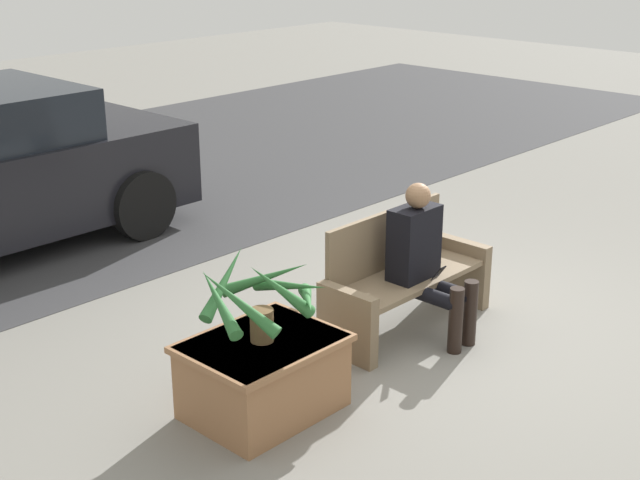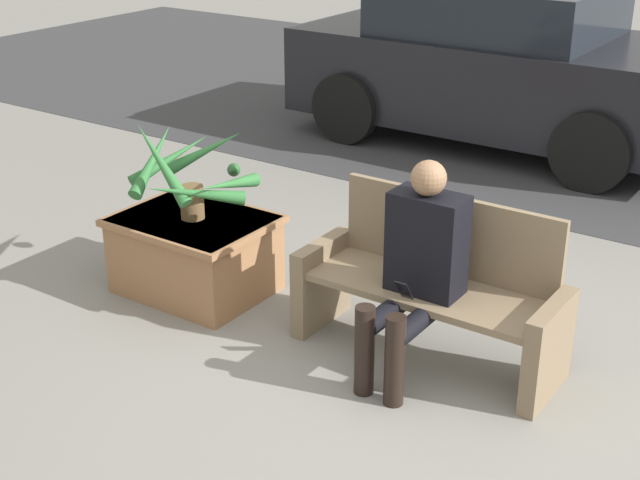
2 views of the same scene
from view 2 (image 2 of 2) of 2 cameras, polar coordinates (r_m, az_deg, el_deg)
ground_plane at (r=4.75m, az=7.34°, el=-9.45°), size 30.00×30.00×0.00m
bench at (r=4.89m, az=7.23°, el=-3.11°), size 1.48×0.51×0.88m
person_seated at (r=4.63m, az=6.23°, el=-1.56°), size 0.39×0.62×1.16m
planter_box at (r=5.65m, az=-7.99°, el=-0.74°), size 0.94×0.74×0.50m
potted_plant at (r=5.46m, az=-8.16°, el=4.29°), size 0.83×0.86×0.64m
parked_car at (r=8.73m, az=11.59°, el=10.97°), size 3.83×1.98×1.49m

